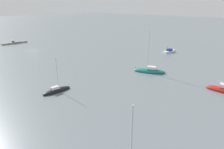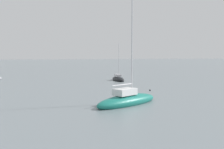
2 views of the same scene
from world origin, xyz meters
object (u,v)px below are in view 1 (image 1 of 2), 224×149
(sailboat_teal_mid, at_px, (150,71))
(motorboat_white_near, at_px, (170,51))
(person_seated_grey_left, at_px, (14,42))
(person_seated_blue_right, at_px, (13,42))
(sailboat_black_outer, at_px, (57,90))
(umbrella_open_yellow, at_px, (13,40))

(sailboat_teal_mid, xyz_separation_m, motorboat_white_near, (-23.06, -7.18, -0.08))
(person_seated_grey_left, relative_size, person_seated_blue_right, 1.00)
(sailboat_black_outer, bearing_deg, person_seated_blue_right, 171.05)
(umbrella_open_yellow, bearing_deg, sailboat_black_outer, 77.77)
(person_seated_grey_left, distance_m, sailboat_teal_mid, 63.21)
(sailboat_teal_mid, xyz_separation_m, sailboat_black_outer, (22.06, -6.21, -0.11))
(sailboat_black_outer, xyz_separation_m, motorboat_white_near, (-45.12, -0.97, 0.03))
(person_seated_grey_left, height_order, sailboat_black_outer, sailboat_black_outer)
(person_seated_grey_left, bearing_deg, motorboat_white_near, 116.69)
(sailboat_black_outer, relative_size, motorboat_white_near, 1.30)
(umbrella_open_yellow, distance_m, motorboat_white_near, 64.41)
(person_seated_blue_right, distance_m, sailboat_black_outer, 57.57)
(person_seated_grey_left, distance_m, person_seated_blue_right, 0.56)
(sailboat_teal_mid, distance_m, motorboat_white_near, 24.15)
(person_seated_grey_left, height_order, umbrella_open_yellow, umbrella_open_yellow)
(person_seated_blue_right, height_order, sailboat_teal_mid, sailboat_teal_mid)
(person_seated_blue_right, bearing_deg, sailboat_black_outer, 74.18)
(person_seated_blue_right, relative_size, sailboat_black_outer, 0.11)
(umbrella_open_yellow, distance_m, sailboat_black_outer, 57.63)
(person_seated_grey_left, relative_size, sailboat_teal_mid, 0.07)
(person_seated_blue_right, height_order, umbrella_open_yellow, umbrella_open_yellow)
(sailboat_black_outer, distance_m, motorboat_white_near, 45.13)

